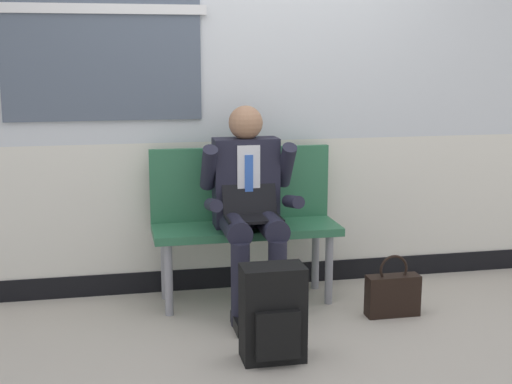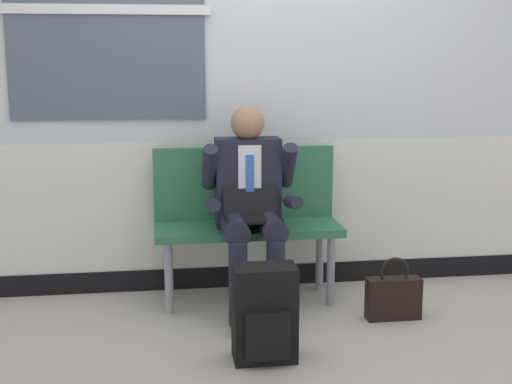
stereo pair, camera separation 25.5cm
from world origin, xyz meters
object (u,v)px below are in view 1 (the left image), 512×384
bench_with_person (244,212)px  person_seated (250,203)px  backpack (273,314)px  handbag (393,294)px

bench_with_person → person_seated: 0.23m
bench_with_person → backpack: (-0.03, -0.97, -0.32)m
person_seated → handbag: 1.02m
person_seated → handbag: bearing=-20.2°
bench_with_person → handbag: 1.05m
bench_with_person → backpack: size_ratio=2.32×
person_seated → backpack: size_ratio=2.48×
bench_with_person → person_seated: person_seated is taller
backpack → handbag: 0.97m
person_seated → backpack: person_seated is taller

